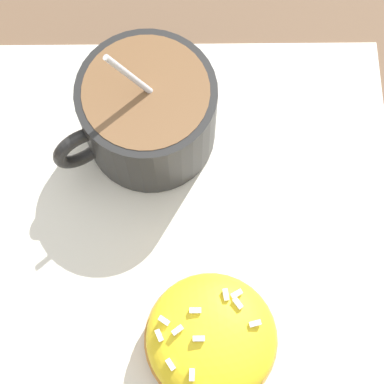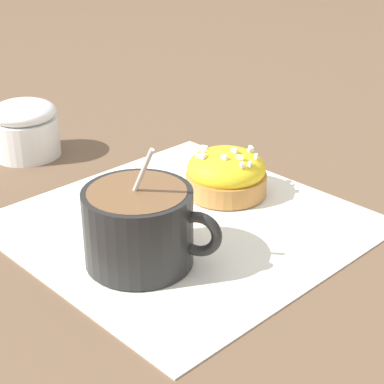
{
  "view_description": "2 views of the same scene",
  "coord_description": "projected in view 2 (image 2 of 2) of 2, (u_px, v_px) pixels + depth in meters",
  "views": [
    {
      "loc": [
        -0.12,
        0.01,
        0.43
      ],
      "look_at": [
        0.02,
        -0.01,
        0.04
      ],
      "focal_mm": 60.0,
      "sensor_mm": 36.0,
      "label": 1
    },
    {
      "loc": [
        0.41,
        0.35,
        0.3
      ],
      "look_at": [
        -0.0,
        0.01,
        0.04
      ],
      "focal_mm": 60.0,
      "sensor_mm": 36.0,
      "label": 2
    }
  ],
  "objects": [
    {
      "name": "paper_napkin",
      "position": [
        185.0,
        223.0,
        0.61
      ],
      "size": [
        0.33,
        0.33,
        0.0
      ],
      "color": "white",
      "rests_on": "ground_plane"
    },
    {
      "name": "ground_plane",
      "position": [
        185.0,
        224.0,
        0.61
      ],
      "size": [
        3.0,
        3.0,
        0.0
      ],
      "primitive_type": "plane",
      "color": "brown"
    },
    {
      "name": "frosted_pastry",
      "position": [
        226.0,
        174.0,
        0.66
      ],
      "size": [
        0.08,
        0.08,
        0.05
      ],
      "color": "#C18442",
      "rests_on": "paper_napkin"
    },
    {
      "name": "sugar_bowl",
      "position": [
        25.0,
        128.0,
        0.75
      ],
      "size": [
        0.08,
        0.08,
        0.07
      ],
      "color": "white",
      "rests_on": "ground_plane"
    },
    {
      "name": "coffee_cup",
      "position": [
        140.0,
        224.0,
        0.53
      ],
      "size": [
        0.09,
        0.11,
        0.11
      ],
      "color": "black",
      "rests_on": "paper_napkin"
    }
  ]
}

